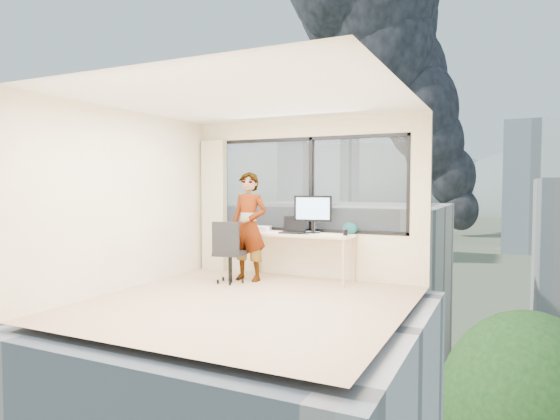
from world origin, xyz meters
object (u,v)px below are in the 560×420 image
Objects in this scene: desk at (298,256)px; handbag at (350,228)px; chair at (230,251)px; monitor at (313,214)px; game_console at (261,228)px; person at (249,226)px; laptop at (292,226)px.

handbag is at bearing 14.76° from desk.
chair is at bearing -143.92° from handbag.
handbag is at bearing -2.22° from monitor.
chair is 1.90m from handbag.
game_console is at bearing 72.53° from chair.
person is at bearing -84.88° from game_console.
handbag is at bearing 24.68° from person.
desk is 0.88m from game_console.
laptop reaches higher than handbag.
handbag is (1.55, 0.02, 0.05)m from game_console.
laptop reaches higher than game_console.
monitor is at bearing -165.01° from handbag.
handbag reaches higher than desk.
person is (0.17, 0.30, 0.37)m from chair.
monitor is at bearing 32.98° from desk.
person is at bearing -150.55° from handbag.
laptop is at bearing 27.05° from chair.
person is at bearing -157.48° from laptop.
monitor is (1.05, 0.81, 0.56)m from chair.
laptop is (0.77, 0.62, 0.38)m from chair.
chair is 1.62× the size of monitor.
desk is 0.92m from person.
game_console is 0.73m from laptop.
monitor reaches higher than handbag.
person is 0.58m from game_console.
game_console is (0.09, 0.87, 0.29)m from chair.
chair is 3.33× the size of game_console.
chair is 0.57× the size of person.
person reaches higher than desk.
handbag is at bearing 12.25° from laptop.
game_console is at bearing 154.49° from laptop.
laptop reaches higher than chair.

